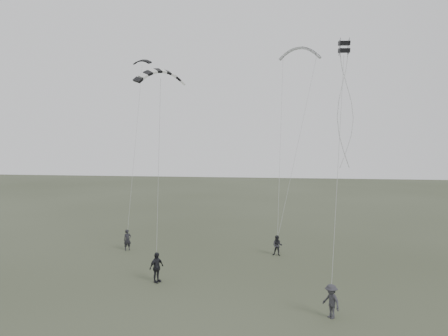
# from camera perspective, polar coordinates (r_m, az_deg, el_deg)

# --- Properties ---
(ground) EXTENTS (140.00, 140.00, 0.00)m
(ground) POSITION_cam_1_polar(r_m,az_deg,el_deg) (27.36, -3.06, -14.91)
(ground) COLOR #353C29
(ground) RESTS_ON ground
(flyer_left) EXTENTS (0.71, 0.67, 1.64)m
(flyer_left) POSITION_cam_1_polar(r_m,az_deg,el_deg) (35.57, -12.50, -9.15)
(flyer_left) COLOR black
(flyer_left) RESTS_ON ground
(flyer_right) EXTENTS (0.83, 0.70, 1.52)m
(flyer_right) POSITION_cam_1_polar(r_m,az_deg,el_deg) (33.50, 6.98, -10.01)
(flyer_right) COLOR #232328
(flyer_right) RESTS_ON ground
(flyer_center) EXTENTS (0.94, 1.17, 1.86)m
(flyer_center) POSITION_cam_1_polar(r_m,az_deg,el_deg) (27.69, -8.81, -12.70)
(flyer_center) COLOR black
(flyer_center) RESTS_ON ground
(flyer_far) EXTENTS (1.15, 1.25, 1.69)m
(flyer_far) POSITION_cam_1_polar(r_m,az_deg,el_deg) (23.00, 13.81, -16.54)
(flyer_far) COLOR #2E2E33
(flyer_far) RESTS_ON ground
(kite_dark_small) EXTENTS (1.71, 0.95, 0.66)m
(kite_dark_small) POSITION_cam_1_polar(r_m,az_deg,el_deg) (39.71, -10.65, 13.63)
(kite_dark_small) COLOR black
(kite_dark_small) RESTS_ON flyer_left
(kite_pale_large) EXTENTS (3.65, 1.55, 1.59)m
(kite_pale_large) POSITION_cam_1_polar(r_m,az_deg,el_deg) (39.05, 9.85, 15.18)
(kite_pale_large) COLOR #999C9E
(kite_pale_large) RESTS_ON flyer_right
(kite_striped) EXTENTS (3.50, 2.92, 1.51)m
(kite_striped) POSITION_cam_1_polar(r_m,az_deg,el_deg) (29.79, -8.29, 12.47)
(kite_striped) COLOR black
(kite_striped) RESTS_ON flyer_center
(kite_box) EXTENTS (0.68, 0.77, 0.79)m
(kite_box) POSITION_cam_1_polar(r_m,az_deg,el_deg) (28.58, 15.41, 15.01)
(kite_box) COLOR black
(kite_box) RESTS_ON flyer_far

